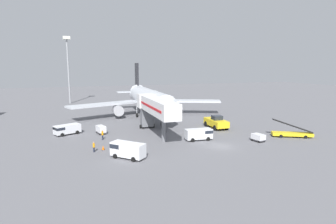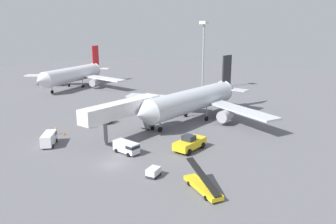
{
  "view_description": "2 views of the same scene",
  "coord_description": "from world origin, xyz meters",
  "px_view_note": "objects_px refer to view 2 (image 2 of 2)",
  "views": [
    {
      "loc": [
        -23.53,
        -38.55,
        13.02
      ],
      "look_at": [
        -1.06,
        22.27,
        2.33
      ],
      "focal_mm": 29.78,
      "sensor_mm": 36.0,
      "label": 1
    },
    {
      "loc": [
        34.58,
        -33.02,
        20.31
      ],
      "look_at": [
        -4.22,
        20.2,
        3.66
      ],
      "focal_mm": 34.91,
      "sensor_mm": 36.0,
      "label": 2
    }
  ],
  "objects_px": {
    "ground_crew_worker_foreground": "(56,130)",
    "service_van_mid_center": "(49,138)",
    "airplane_at_gate": "(195,100)",
    "pushback_tug": "(190,143)",
    "belt_loader_truck": "(203,186)",
    "baggage_cart_rear_left": "(108,120)",
    "airplane_background": "(74,74)",
    "jet_bridge": "(126,110)",
    "apron_light_mast": "(204,42)",
    "safety_cone_alpha": "(64,133)",
    "service_van_mid_left": "(127,147)",
    "ground_crew_worker_midground": "(91,124)",
    "baggage_cart_near_left": "(153,172)",
    "service_van_outer_right": "(94,113)"
  },
  "relations": [
    {
      "from": "pushback_tug",
      "to": "belt_loader_truck",
      "type": "xyz_separation_m",
      "value": [
        9.37,
        -11.61,
        -0.5
      ]
    },
    {
      "from": "service_van_outer_right",
      "to": "ground_crew_worker_midground",
      "type": "bearing_deg",
      "value": -46.67
    },
    {
      "from": "baggage_cart_rear_left",
      "to": "airplane_background",
      "type": "xyz_separation_m",
      "value": [
        -43.98,
        25.93,
        3.86
      ]
    },
    {
      "from": "airplane_at_gate",
      "to": "service_van_mid_center",
      "type": "relative_size",
      "value": 8.16
    },
    {
      "from": "baggage_cart_near_left",
      "to": "ground_crew_worker_midground",
      "type": "xyz_separation_m",
      "value": [
        -25.44,
        10.6,
        0.21
      ]
    },
    {
      "from": "pushback_tug",
      "to": "apron_light_mast",
      "type": "height_order",
      "value": "apron_light_mast"
    },
    {
      "from": "service_van_mid_center",
      "to": "airplane_background",
      "type": "bearing_deg",
      "value": 137.4
    },
    {
      "from": "belt_loader_truck",
      "to": "baggage_cart_near_left",
      "type": "height_order",
      "value": "belt_loader_truck"
    },
    {
      "from": "safety_cone_alpha",
      "to": "airplane_background",
      "type": "bearing_deg",
      "value": 139.44
    },
    {
      "from": "airplane_at_gate",
      "to": "airplane_background",
      "type": "relative_size",
      "value": 1.01
    },
    {
      "from": "airplane_at_gate",
      "to": "apron_light_mast",
      "type": "bearing_deg",
      "value": 117.67
    },
    {
      "from": "ground_crew_worker_foreground",
      "to": "service_van_mid_center",
      "type": "bearing_deg",
      "value": -46.57
    },
    {
      "from": "service_van_mid_left",
      "to": "ground_crew_worker_foreground",
      "type": "height_order",
      "value": "service_van_mid_left"
    },
    {
      "from": "service_van_mid_left",
      "to": "safety_cone_alpha",
      "type": "distance_m",
      "value": 16.89
    },
    {
      "from": "airplane_background",
      "to": "safety_cone_alpha",
      "type": "bearing_deg",
      "value": -40.56
    },
    {
      "from": "pushback_tug",
      "to": "service_van_mid_center",
      "type": "distance_m",
      "value": 25.37
    },
    {
      "from": "baggage_cart_near_left",
      "to": "ground_crew_worker_foreground",
      "type": "bearing_deg",
      "value": 172.6
    },
    {
      "from": "airplane_at_gate",
      "to": "pushback_tug",
      "type": "bearing_deg",
      "value": -60.9
    },
    {
      "from": "airplane_at_gate",
      "to": "apron_light_mast",
      "type": "distance_m",
      "value": 41.53
    },
    {
      "from": "service_van_mid_center",
      "to": "airplane_at_gate",
      "type": "bearing_deg",
      "value": 68.35
    },
    {
      "from": "airplane_background",
      "to": "baggage_cart_near_left",
      "type": "bearing_deg",
      "value": -30.78
    },
    {
      "from": "service_van_mid_center",
      "to": "apron_light_mast",
      "type": "distance_m",
      "value": 67.75
    },
    {
      "from": "service_van_outer_right",
      "to": "baggage_cart_rear_left",
      "type": "xyz_separation_m",
      "value": [
        6.28,
        -1.7,
        -0.21
      ]
    },
    {
      "from": "belt_loader_truck",
      "to": "safety_cone_alpha",
      "type": "distance_m",
      "value": 34.23
    },
    {
      "from": "apron_light_mast",
      "to": "service_van_outer_right",
      "type": "bearing_deg",
      "value": -91.89
    },
    {
      "from": "jet_bridge",
      "to": "ground_crew_worker_midground",
      "type": "bearing_deg",
      "value": -177.04
    },
    {
      "from": "airplane_at_gate",
      "to": "service_van_mid_left",
      "type": "xyz_separation_m",
      "value": [
        2.07,
        -25.16,
        -3.51
      ]
    },
    {
      "from": "ground_crew_worker_midground",
      "to": "apron_light_mast",
      "type": "xyz_separation_m",
      "value": [
        -4.41,
        54.31,
        15.35
      ]
    },
    {
      "from": "belt_loader_truck",
      "to": "service_van_mid_center",
      "type": "xyz_separation_m",
      "value": [
        -31.28,
        -1.19,
        0.51
      ]
    },
    {
      "from": "ground_crew_worker_midground",
      "to": "safety_cone_alpha",
      "type": "height_order",
      "value": "ground_crew_worker_midground"
    },
    {
      "from": "safety_cone_alpha",
      "to": "apron_light_mast",
      "type": "relative_size",
      "value": 0.03
    },
    {
      "from": "apron_light_mast",
      "to": "safety_cone_alpha",
      "type": "bearing_deg",
      "value": -86.49
    },
    {
      "from": "belt_loader_truck",
      "to": "apron_light_mast",
      "type": "distance_m",
      "value": 76.36
    },
    {
      "from": "safety_cone_alpha",
      "to": "apron_light_mast",
      "type": "xyz_separation_m",
      "value": [
        -3.72,
        60.53,
        15.93
      ]
    },
    {
      "from": "ground_crew_worker_foreground",
      "to": "baggage_cart_rear_left",
      "type": "bearing_deg",
      "value": 78.08
    },
    {
      "from": "service_van_outer_right",
      "to": "apron_light_mast",
      "type": "distance_m",
      "value": 50.34
    },
    {
      "from": "airplane_at_gate",
      "to": "pushback_tug",
      "type": "relative_size",
      "value": 6.14
    },
    {
      "from": "airplane_at_gate",
      "to": "belt_loader_truck",
      "type": "relative_size",
      "value": 5.7
    },
    {
      "from": "jet_bridge",
      "to": "baggage_cart_rear_left",
      "type": "relative_size",
      "value": 6.78
    },
    {
      "from": "service_van_mid_center",
      "to": "baggage_cart_near_left",
      "type": "bearing_deg",
      "value": 2.07
    },
    {
      "from": "belt_loader_truck",
      "to": "pushback_tug",
      "type": "bearing_deg",
      "value": 128.91
    },
    {
      "from": "baggage_cart_rear_left",
      "to": "apron_light_mast",
      "type": "height_order",
      "value": "apron_light_mast"
    },
    {
      "from": "safety_cone_alpha",
      "to": "airplane_background",
      "type": "distance_m",
      "value": 56.76
    },
    {
      "from": "airplane_at_gate",
      "to": "ground_crew_worker_midground",
      "type": "xyz_separation_m",
      "value": [
        -14.1,
        -19.0,
        -3.72
      ]
    },
    {
      "from": "belt_loader_truck",
      "to": "service_van_mid_center",
      "type": "distance_m",
      "value": 31.3
    },
    {
      "from": "ground_crew_worker_midground",
      "to": "pushback_tug",
      "type": "bearing_deg",
      "value": 3.26
    },
    {
      "from": "baggage_cart_rear_left",
      "to": "airplane_background",
      "type": "distance_m",
      "value": 51.2
    },
    {
      "from": "baggage_cart_near_left",
      "to": "apron_light_mast",
      "type": "xyz_separation_m",
      "value": [
        -29.86,
        64.91,
        15.56
      ]
    },
    {
      "from": "jet_bridge",
      "to": "belt_loader_truck",
      "type": "height_order",
      "value": "jet_bridge"
    },
    {
      "from": "ground_crew_worker_foreground",
      "to": "airplane_background",
      "type": "relative_size",
      "value": 0.04
    }
  ]
}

